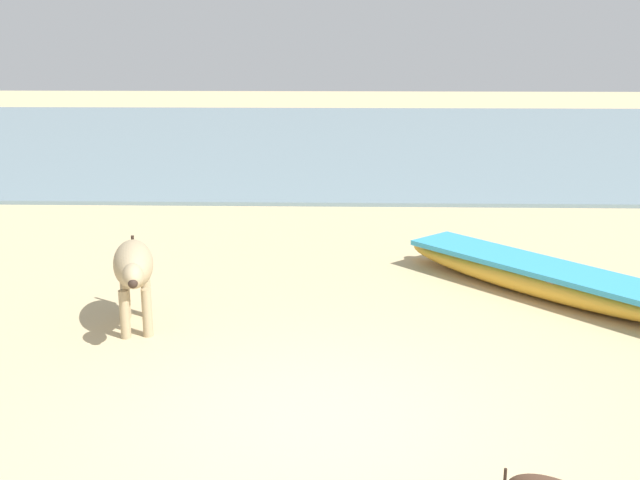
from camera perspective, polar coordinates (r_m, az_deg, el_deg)
The scene contains 4 objects.
ground at distance 7.15m, azimuth 0.25°, elevation -13.39°, with size 80.00×80.00×0.00m, color tan.
sea_water at distance 25.46m, azimuth 1.27°, elevation 7.46°, with size 60.00×20.00×0.08m, color slate.
fishing_boat_1 at distance 10.78m, azimuth 15.99°, elevation -2.69°, with size 3.69×3.91×0.61m.
cow_adult_dun at distance 9.28m, azimuth -13.52°, elevation -2.03°, with size 0.73×1.57×1.04m.
Camera 1 is at (0.15, -6.28, 3.41)m, focal length 43.64 mm.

